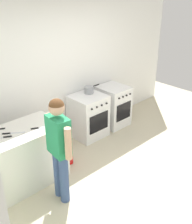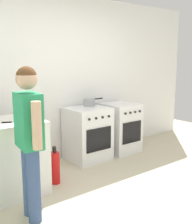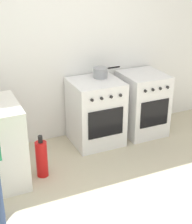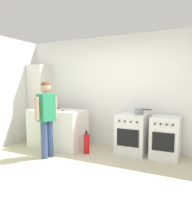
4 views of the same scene
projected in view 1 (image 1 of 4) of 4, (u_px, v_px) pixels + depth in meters
ground_plane at (139, 180)px, 4.42m from camera, size 8.00×8.00×0.00m
back_wall at (60, 73)px, 5.13m from camera, size 6.00×0.10×2.60m
counter_unit at (20, 158)px, 4.18m from camera, size 1.30×0.70×0.90m
oven_left at (88, 116)px, 5.48m from camera, size 0.62×0.62×0.85m
oven_right at (113, 106)px, 5.92m from camera, size 0.55×0.62×0.85m
pot at (89, 90)px, 5.40m from camera, size 0.37×0.19×0.13m
knife_bread at (0, 138)px, 3.82m from camera, size 0.33×0.19×0.01m
knife_chef at (13, 133)px, 3.93m from camera, size 0.27×0.20×0.01m
knife_utility at (39, 128)px, 4.07m from camera, size 0.24×0.14×0.01m
person at (59, 143)px, 3.68m from camera, size 0.24×0.57×1.55m
fire_extinguisher at (69, 152)px, 4.72m from camera, size 0.13×0.13×0.50m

